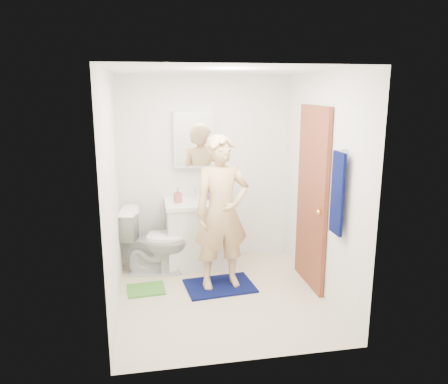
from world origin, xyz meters
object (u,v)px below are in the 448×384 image
Objects in this scene: towel at (338,194)px; soap_dispenser at (178,195)px; toothbrush_cup at (211,195)px; vanity_cabinet at (197,235)px; toilet at (156,240)px; medicine_cabinet at (194,139)px; man at (222,213)px.

soap_dispenser is (-1.41, 1.47, -0.31)m from towel.
towel reaches higher than toothbrush_cup.
toilet is (-0.52, -0.13, 0.01)m from vanity_cabinet.
medicine_cabinet is 0.41× the size of man.
vanity_cabinet is 0.54m from toothbrush_cup.
medicine_cabinet reaches higher than toilet.
medicine_cabinet is 0.74m from toothbrush_cup.
medicine_cabinet is (0.00, 0.22, 1.20)m from vanity_cabinet.
towel is at bearing -51.53° from vanity_cabinet.
towel reaches higher than vanity_cabinet.
toilet is 4.52× the size of soap_dispenser.
soap_dispenser is 0.43m from toothbrush_cup.
soap_dispenser is 1.35× the size of toothbrush_cup.
soap_dispenser reaches higher than vanity_cabinet.
man is at bearing 140.89° from towel.
towel is 0.46× the size of man.
medicine_cabinet reaches higher than man.
towel is 5.93× the size of toothbrush_cup.
vanity_cabinet is 5.93× the size of toothbrush_cup.
vanity_cabinet is at bearing 98.17° from man.
medicine_cabinet is at bearing 46.15° from soap_dispenser.
towel is (1.18, -1.48, 0.85)m from vanity_cabinet.
soap_dispenser is at bearing -133.85° from medicine_cabinet.
toilet is 0.89m from toothbrush_cup.
toothbrush_cup is at bearing 82.82° from man.
toothbrush_cup is at bearing 19.60° from vanity_cabinet.
toothbrush_cup reaches higher than vanity_cabinet.
man is (0.20, -0.69, 0.49)m from vanity_cabinet.
medicine_cabinet is at bearing 94.33° from man.
vanity_cabinet is 0.46× the size of man.
medicine_cabinet is at bearing -48.25° from toilet.
soap_dispenser reaches higher than toothbrush_cup.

